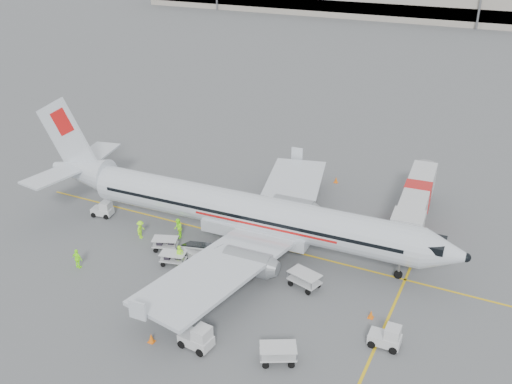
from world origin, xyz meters
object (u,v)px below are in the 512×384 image
(jet_bridge, at_px, (416,205))
(belt_loader, at_px, (203,247))
(tug_aft, at_px, (102,209))
(aircraft, at_px, (248,189))
(tug_mid, at_px, (196,336))
(tug_fore, at_px, (385,336))

(jet_bridge, xyz_separation_m, belt_loader, (-14.12, -14.00, -0.60))
(belt_loader, xyz_separation_m, tug_aft, (-12.79, 2.69, -0.68))
(aircraft, height_order, tug_mid, aircraft)
(aircraft, distance_m, belt_loader, 6.04)
(tug_aft, bearing_deg, aircraft, -4.30)
(jet_bridge, height_order, tug_mid, jet_bridge)
(aircraft, distance_m, tug_fore, 16.61)
(belt_loader, xyz_separation_m, tug_mid, (4.82, -9.08, -0.58))
(tug_mid, bearing_deg, tug_fore, 32.53)
(aircraft, xyz_separation_m, belt_loader, (-1.94, -4.22, -3.86))
(aircraft, relative_size, tug_fore, 18.41)
(belt_loader, bearing_deg, tug_fore, 7.28)
(aircraft, xyz_separation_m, tug_aft, (-14.73, -1.53, -4.54))
(jet_bridge, distance_m, belt_loader, 19.89)
(jet_bridge, distance_m, tug_fore, 17.64)
(jet_bridge, xyz_separation_m, tug_fore, (1.81, -17.50, -1.23))
(aircraft, distance_m, tug_mid, 14.32)
(belt_loader, xyz_separation_m, tug_fore, (15.93, -3.50, -0.63))
(aircraft, height_order, tug_fore, aircraft)
(belt_loader, distance_m, tug_aft, 13.08)
(aircraft, bearing_deg, tug_aft, -176.03)
(tug_aft, bearing_deg, belt_loader, -22.13)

